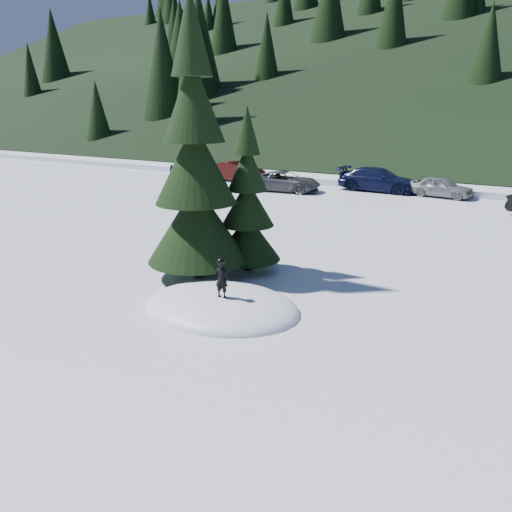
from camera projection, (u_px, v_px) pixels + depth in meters
The scene contains 11 objects.
ground at pixel (222, 308), 13.68m from camera, with size 200.00×200.00×0.00m, color white.
snow_mound at pixel (222, 308), 13.68m from camera, with size 4.48×3.52×0.96m, color silver.
forest_hillside at pixel (507, 38), 54.18m from camera, with size 200.00×60.00×25.00m, color black, non-canonical shape.
spruce_tall at pixel (195, 174), 15.30m from camera, with size 3.20×3.20×8.60m.
spruce_short at pixel (248, 209), 16.29m from camera, with size 2.20×2.20×5.37m.
child_skier at pixel (221, 279), 13.03m from camera, with size 0.36×0.24×1.00m, color black.
car_0 at pixel (188, 169), 39.08m from camera, with size 1.47×3.65×1.24m, color black.
car_1 at pixel (236, 171), 36.99m from camera, with size 1.51×4.34×1.43m, color black.
car_2 at pixel (285, 181), 32.51m from camera, with size 2.13×4.62×1.28m, color #424449.
car_3 at pixel (378, 180), 32.52m from camera, with size 2.12×5.22×1.52m, color black.
car_4 at pixel (442, 187), 30.33m from camera, with size 1.49×3.70×1.26m, color gray.
Camera 1 is at (7.44, -10.33, 5.29)m, focal length 35.00 mm.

